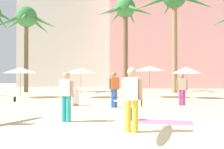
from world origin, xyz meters
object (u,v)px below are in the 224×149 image
at_px(cafe_umbrella_3, 81,71).
at_px(person_far_left, 182,88).
at_px(cafe_umbrella_2, 20,70).
at_px(person_mid_right, 75,99).
at_px(cafe_umbrella_0, 150,68).
at_px(person_near_right, 132,98).
at_px(cafe_umbrella_1, 186,70).
at_px(person_far_right, 66,94).
at_px(palm_tree_center, 26,22).
at_px(palm_tree_far_left, 125,15).
at_px(beach_towel, 165,122).
at_px(backpack, 133,114).
at_px(palm_tree_right, 174,4).
at_px(person_mid_left, 114,88).

relative_size(cafe_umbrella_3, person_far_left, 1.35).
bearing_deg(cafe_umbrella_2, person_mid_right, -44.96).
relative_size(cafe_umbrella_0, person_near_right, 0.91).
xyz_separation_m(person_near_right, person_mid_right, (-2.89, 6.68, -0.61)).
distance_m(cafe_umbrella_1, person_far_left, 5.09).
relative_size(cafe_umbrella_2, person_far_right, 1.50).
xyz_separation_m(cafe_umbrella_0, person_far_left, (1.20, -5.47, -1.26)).
bearing_deg(palm_tree_center, cafe_umbrella_3, -44.60).
distance_m(palm_tree_far_left, cafe_umbrella_0, 10.53).
bearing_deg(beach_towel, backpack, 161.99).
distance_m(cafe_umbrella_0, person_far_left, 5.74).
distance_m(cafe_umbrella_2, person_mid_right, 7.51).
height_order(cafe_umbrella_1, backpack, cafe_umbrella_1).
bearing_deg(person_near_right, backpack, -162.27).
distance_m(palm_tree_center, person_mid_right, 16.06).
distance_m(palm_tree_far_left, cafe_umbrella_3, 11.27).
bearing_deg(beach_towel, palm_tree_far_left, 93.98).
bearing_deg(cafe_umbrella_2, backpack, -50.18).
relative_size(palm_tree_right, person_far_left, 6.29).
xyz_separation_m(palm_tree_center, person_near_right, (10.49, -18.96, -6.41)).
bearing_deg(cafe_umbrella_1, beach_towel, -107.12).
height_order(cafe_umbrella_1, cafe_umbrella_3, cafe_umbrella_1).
xyz_separation_m(palm_tree_center, backpack, (10.60, -16.91, -7.15)).
relative_size(backpack, person_far_left, 0.25).
bearing_deg(person_mid_right, person_mid_left, -135.54).
bearing_deg(cafe_umbrella_3, person_near_right, -73.83).
height_order(person_near_right, person_far_left, person_near_right).
xyz_separation_m(palm_tree_center, cafe_umbrella_2, (2.43, -7.12, -5.30)).
distance_m(cafe_umbrella_3, person_mid_left, 6.91).
height_order(cafe_umbrella_3, person_far_left, cafe_umbrella_3).
distance_m(cafe_umbrella_2, beach_towel, 13.84).
distance_m(beach_towel, person_mid_left, 4.62).
relative_size(palm_tree_far_left, person_near_right, 3.87).
distance_m(palm_tree_right, beach_towel, 19.26).
xyz_separation_m(person_far_left, person_far_right, (-5.01, -5.35, -0.02)).
relative_size(backpack, person_near_right, 0.16).
bearing_deg(person_near_right, cafe_umbrella_3, -143.20).
xyz_separation_m(cafe_umbrella_3, beach_towel, (4.64, -10.35, -2.02)).
bearing_deg(beach_towel, person_mid_left, 114.53).
relative_size(cafe_umbrella_1, cafe_umbrella_2, 0.91).
height_order(palm_tree_right, beach_towel, palm_tree_right).
xyz_separation_m(backpack, person_mid_left, (-0.83, 3.77, 0.77)).
bearing_deg(person_mid_right, person_far_left, -110.84).
relative_size(palm_tree_right, person_near_right, 4.04).
bearing_deg(palm_tree_right, person_far_left, -99.11).
height_order(cafe_umbrella_1, person_far_right, cafe_umbrella_1).
bearing_deg(palm_tree_center, palm_tree_right, -1.86).
bearing_deg(backpack, beach_towel, -11.42).
height_order(palm_tree_right, person_mid_right, palm_tree_right).
height_order(palm_tree_far_left, cafe_umbrella_0, palm_tree_far_left).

